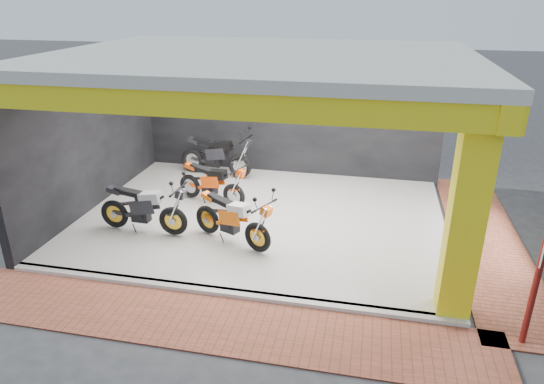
# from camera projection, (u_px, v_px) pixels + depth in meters

# --- Properties ---
(ground) EXTENTS (80.00, 80.00, 0.00)m
(ground) POSITION_uv_depth(u_px,v_px,m) (239.00, 265.00, 9.23)
(ground) COLOR #2D2D30
(ground) RESTS_ON ground
(showroom_floor) EXTENTS (8.00, 6.00, 0.10)m
(showroom_floor) POSITION_uv_depth(u_px,v_px,m) (263.00, 218.00, 11.02)
(showroom_floor) COLOR white
(showroom_floor) RESTS_ON ground
(showroom_ceiling) EXTENTS (8.40, 6.40, 0.20)m
(showroom_ceiling) POSITION_uv_depth(u_px,v_px,m) (261.00, 57.00, 9.66)
(showroom_ceiling) COLOR beige
(showroom_ceiling) RESTS_ON corner_column
(back_wall) EXTENTS (8.20, 0.20, 3.50)m
(back_wall) POSITION_uv_depth(u_px,v_px,m) (288.00, 113.00, 13.17)
(back_wall) COLOR black
(back_wall) RESTS_ON ground
(left_wall) EXTENTS (0.20, 6.20, 3.50)m
(left_wall) POSITION_uv_depth(u_px,v_px,m) (89.00, 135.00, 11.16)
(left_wall) COLOR black
(left_wall) RESTS_ON ground
(corner_column) EXTENTS (0.50, 0.50, 3.50)m
(corner_column) POSITION_uv_depth(u_px,v_px,m) (466.00, 216.00, 7.16)
(corner_column) COLOR yellow
(corner_column) RESTS_ON ground
(header_beam_front) EXTENTS (8.40, 0.30, 0.40)m
(header_beam_front) POSITION_uv_depth(u_px,v_px,m) (214.00, 104.00, 7.07)
(header_beam_front) COLOR yellow
(header_beam_front) RESTS_ON corner_column
(header_beam_right) EXTENTS (0.30, 6.40, 0.40)m
(header_beam_right) POSITION_uv_depth(u_px,v_px,m) (471.00, 80.00, 9.01)
(header_beam_right) COLOR yellow
(header_beam_right) RESTS_ON corner_column
(floor_kerb) EXTENTS (8.00, 0.20, 0.10)m
(floor_kerb) POSITION_uv_depth(u_px,v_px,m) (223.00, 292.00, 8.29)
(floor_kerb) COLOR white
(floor_kerb) RESTS_ON ground
(paver_front) EXTENTS (9.00, 1.40, 0.03)m
(paver_front) POSITION_uv_depth(u_px,v_px,m) (208.00, 322.00, 7.60)
(paver_front) COLOR #9A4632
(paver_front) RESTS_ON ground
(paver_right) EXTENTS (1.40, 7.00, 0.03)m
(paver_right) POSITION_uv_depth(u_px,v_px,m) (486.00, 240.00, 10.11)
(paver_right) COLOR #9A4632
(paver_right) RESTS_ON ground
(signpost) EXTENTS (0.14, 0.30, 2.27)m
(signpost) POSITION_uv_depth(u_px,v_px,m) (539.00, 271.00, 6.70)
(signpost) COLOR #5C120D
(signpost) RESTS_ON ground
(moto_hero) EXTENTS (2.18, 1.54, 1.25)m
(moto_hero) POSITION_uv_depth(u_px,v_px,m) (258.00, 223.00, 9.23)
(moto_hero) COLOR #FD620A
(moto_hero) RESTS_ON showroom_floor
(moto_row_a) EXTENTS (2.13, 0.87, 1.28)m
(moto_row_a) POSITION_uv_depth(u_px,v_px,m) (172.00, 208.00, 9.88)
(moto_row_a) COLOR black
(moto_row_a) RESTS_ON showroom_floor
(moto_row_b) EXTENTS (2.09, 1.26, 1.20)m
(moto_row_b) POSITION_uv_depth(u_px,v_px,m) (234.00, 184.00, 11.18)
(moto_row_b) COLOR #FB4B0A
(moto_row_b) RESTS_ON showroom_floor
(moto_row_d) EXTENTS (2.30, 1.11, 1.35)m
(moto_row_d) POSITION_uv_depth(u_px,v_px,m) (240.00, 155.00, 12.96)
(moto_row_d) COLOR black
(moto_row_d) RESTS_ON showroom_floor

